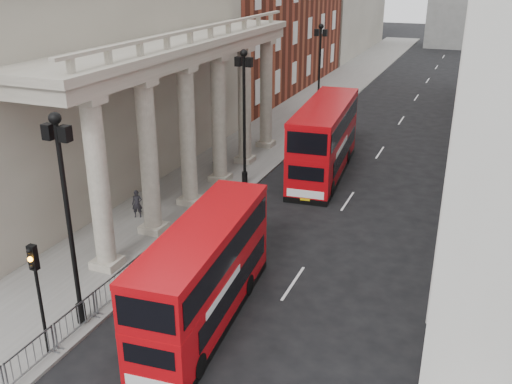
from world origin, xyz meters
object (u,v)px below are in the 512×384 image
(lamp_post_north, at_px, (319,67))
(traffic_light, at_px, (36,280))
(lamp_post_south, at_px, (67,209))
(pedestrian_a, at_px, (137,204))
(bus_near, at_px, (204,272))
(lamp_post_mid, at_px, (244,109))
(pedestrian_c, at_px, (218,159))
(pedestrian_b, at_px, (151,190))
(bus_far, at_px, (324,138))

(lamp_post_north, height_order, traffic_light, lamp_post_north)
(lamp_post_south, xyz_separation_m, lamp_post_north, (0.00, 32.00, 0.00))
(pedestrian_a, bearing_deg, bus_near, -69.37)
(lamp_post_south, height_order, traffic_light, lamp_post_south)
(bus_near, bearing_deg, lamp_post_mid, 102.11)
(pedestrian_c, bearing_deg, traffic_light, -71.67)
(lamp_post_south, xyz_separation_m, pedestrian_c, (-2.66, 17.65, -4.01))
(lamp_post_north, height_order, pedestrian_a, lamp_post_north)
(bus_near, xyz_separation_m, pedestrian_a, (-7.72, 7.05, -1.23))
(lamp_post_north, xyz_separation_m, bus_near, (4.27, -29.83, -2.79))
(bus_near, bearing_deg, pedestrian_b, 126.99)
(lamp_post_mid, bearing_deg, lamp_post_south, -90.00)
(bus_far, bearing_deg, bus_near, -93.95)
(lamp_post_south, bearing_deg, lamp_post_north, 90.00)
(pedestrian_a, bearing_deg, lamp_post_north, 54.39)
(traffic_light, height_order, pedestrian_c, traffic_light)
(traffic_light, bearing_deg, lamp_post_north, 90.17)
(bus_far, height_order, pedestrian_b, bus_far)
(bus_far, bearing_deg, traffic_light, -104.92)
(pedestrian_c, bearing_deg, lamp_post_south, -71.09)
(lamp_post_mid, xyz_separation_m, pedestrian_a, (-3.45, -6.78, -4.02))
(lamp_post_north, relative_size, pedestrian_b, 4.84)
(lamp_post_mid, bearing_deg, lamp_post_north, 90.00)
(lamp_post_north, distance_m, pedestrian_a, 23.39)
(pedestrian_b, xyz_separation_m, pedestrian_c, (1.10, 6.57, -0.08))
(bus_far, bearing_deg, lamp_post_north, 103.21)
(lamp_post_mid, xyz_separation_m, bus_far, (3.95, 3.97, -2.44))
(bus_near, height_order, bus_far, bus_far)
(pedestrian_a, bearing_deg, lamp_post_mid, 36.05)
(lamp_post_mid, distance_m, bus_far, 6.11)
(lamp_post_mid, distance_m, pedestrian_a, 8.61)
(lamp_post_north, height_order, pedestrian_b, lamp_post_north)
(lamp_post_mid, height_order, pedestrian_c, lamp_post_mid)
(pedestrian_b, bearing_deg, traffic_light, 109.00)
(lamp_post_north, relative_size, bus_far, 0.75)
(traffic_light, xyz_separation_m, pedestrian_b, (-3.86, 13.10, -2.13))
(traffic_light, distance_m, bus_far, 22.33)
(lamp_post_north, height_order, bus_near, lamp_post_north)
(pedestrian_b, bearing_deg, bus_near, 134.62)
(lamp_post_mid, height_order, lamp_post_north, same)
(lamp_post_mid, xyz_separation_m, pedestrian_c, (-2.66, 1.65, -4.01))
(pedestrian_a, height_order, pedestrian_b, pedestrian_b)
(traffic_light, distance_m, pedestrian_a, 11.99)
(lamp_post_mid, distance_m, lamp_post_north, 16.00)
(lamp_post_north, xyz_separation_m, pedestrian_b, (-3.76, -20.92, -3.93))
(lamp_post_south, bearing_deg, pedestrian_c, 98.57)
(bus_near, relative_size, pedestrian_b, 5.55)
(lamp_post_south, relative_size, pedestrian_c, 5.35)
(lamp_post_mid, xyz_separation_m, traffic_light, (0.10, -18.02, -1.80))
(lamp_post_south, distance_m, lamp_post_north, 32.00)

